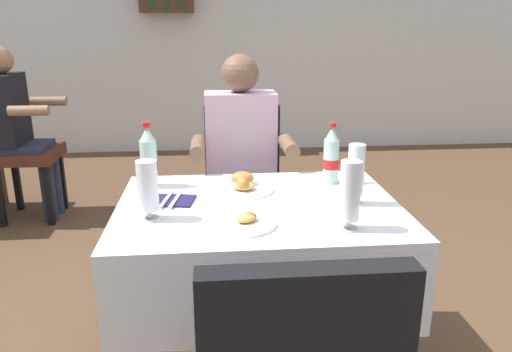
{
  "coord_description": "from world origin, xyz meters",
  "views": [
    {
      "loc": [
        -0.11,
        -1.74,
        1.39
      ],
      "look_at": [
        0.06,
        0.1,
        0.82
      ],
      "focal_mm": 34.38,
      "sensor_mm": 36.0,
      "label": 1
    }
  ],
  "objects_px": {
    "cola_bottle_primary": "(149,159)",
    "background_chair_right": "(13,146)",
    "beer_glass_right": "(148,190)",
    "beer_glass_middle": "(356,174)",
    "main_dining_table": "(258,247)",
    "plate_near_camera": "(244,222)",
    "cola_bottle_secondary": "(331,157)",
    "plate_far_diner": "(243,185)",
    "background_patron": "(17,125)",
    "napkin_cutlery_set": "(171,200)",
    "seated_diner_far": "(241,164)",
    "beer_glass_left": "(350,194)",
    "chair_far_diner_seat": "(244,186)"
  },
  "relations": [
    {
      "from": "beer_glass_left",
      "to": "beer_glass_middle",
      "type": "height_order",
      "value": "beer_glass_left"
    },
    {
      "from": "beer_glass_right",
      "to": "background_chair_right",
      "type": "height_order",
      "value": "background_chair_right"
    },
    {
      "from": "beer_glass_middle",
      "to": "main_dining_table",
      "type": "bearing_deg",
      "value": 174.74
    },
    {
      "from": "beer_glass_left",
      "to": "background_patron",
      "type": "bearing_deg",
      "value": 130.6
    },
    {
      "from": "beer_glass_middle",
      "to": "background_patron",
      "type": "height_order",
      "value": "background_patron"
    },
    {
      "from": "seated_diner_far",
      "to": "napkin_cutlery_set",
      "type": "xyz_separation_m",
      "value": [
        -0.31,
        -0.63,
        0.04
      ]
    },
    {
      "from": "plate_near_camera",
      "to": "main_dining_table",
      "type": "bearing_deg",
      "value": 71.5
    },
    {
      "from": "beer_glass_left",
      "to": "beer_glass_middle",
      "type": "xyz_separation_m",
      "value": [
        0.09,
        0.23,
        -0.0
      ]
    },
    {
      "from": "beer_glass_left",
      "to": "cola_bottle_secondary",
      "type": "height_order",
      "value": "cola_bottle_secondary"
    },
    {
      "from": "beer_glass_right",
      "to": "cola_bottle_primary",
      "type": "relative_size",
      "value": 0.78
    },
    {
      "from": "cola_bottle_secondary",
      "to": "seated_diner_far",
      "type": "bearing_deg",
      "value": 128.18
    },
    {
      "from": "plate_far_diner",
      "to": "chair_far_diner_seat",
      "type": "bearing_deg",
      "value": 85.7
    },
    {
      "from": "chair_far_diner_seat",
      "to": "seated_diner_far",
      "type": "relative_size",
      "value": 0.77
    },
    {
      "from": "cola_bottle_secondary",
      "to": "napkin_cutlery_set",
      "type": "height_order",
      "value": "cola_bottle_secondary"
    },
    {
      "from": "plate_near_camera",
      "to": "beer_glass_middle",
      "type": "xyz_separation_m",
      "value": [
        0.43,
        0.17,
        0.11
      ]
    },
    {
      "from": "main_dining_table",
      "to": "beer_glass_right",
      "type": "height_order",
      "value": "beer_glass_right"
    },
    {
      "from": "plate_near_camera",
      "to": "cola_bottle_primary",
      "type": "distance_m",
      "value": 0.59
    },
    {
      "from": "plate_near_camera",
      "to": "napkin_cutlery_set",
      "type": "xyz_separation_m",
      "value": [
        -0.26,
        0.26,
        -0.01
      ]
    },
    {
      "from": "cola_bottle_secondary",
      "to": "background_chair_right",
      "type": "height_order",
      "value": "cola_bottle_secondary"
    },
    {
      "from": "plate_far_diner",
      "to": "beer_glass_right",
      "type": "distance_m",
      "value": 0.45
    },
    {
      "from": "napkin_cutlery_set",
      "to": "background_chair_right",
      "type": "distance_m",
      "value": 2.23
    },
    {
      "from": "main_dining_table",
      "to": "beer_glass_middle",
      "type": "relative_size",
      "value": 4.6
    },
    {
      "from": "main_dining_table",
      "to": "beer_glass_left",
      "type": "height_order",
      "value": "beer_glass_left"
    },
    {
      "from": "plate_far_diner",
      "to": "beer_glass_middle",
      "type": "distance_m",
      "value": 0.46
    },
    {
      "from": "seated_diner_far",
      "to": "cola_bottle_primary",
      "type": "height_order",
      "value": "seated_diner_far"
    },
    {
      "from": "beer_glass_left",
      "to": "background_patron",
      "type": "relative_size",
      "value": 0.19
    },
    {
      "from": "cola_bottle_primary",
      "to": "background_patron",
      "type": "bearing_deg",
      "value": 124.91
    },
    {
      "from": "cola_bottle_primary",
      "to": "background_chair_right",
      "type": "relative_size",
      "value": 0.28
    },
    {
      "from": "beer_glass_middle",
      "to": "background_chair_right",
      "type": "relative_size",
      "value": 0.24
    },
    {
      "from": "plate_near_camera",
      "to": "cola_bottle_secondary",
      "type": "height_order",
      "value": "cola_bottle_secondary"
    },
    {
      "from": "plate_far_diner",
      "to": "beer_glass_right",
      "type": "xyz_separation_m",
      "value": [
        -0.35,
        -0.28,
        0.08
      ]
    },
    {
      "from": "napkin_cutlery_set",
      "to": "beer_glass_middle",
      "type": "bearing_deg",
      "value": -7.38
    },
    {
      "from": "chair_far_diner_seat",
      "to": "cola_bottle_secondary",
      "type": "height_order",
      "value": "cola_bottle_secondary"
    },
    {
      "from": "beer_glass_middle",
      "to": "napkin_cutlery_set",
      "type": "distance_m",
      "value": 0.71
    },
    {
      "from": "cola_bottle_primary",
      "to": "background_chair_right",
      "type": "distance_m",
      "value": 2.03
    },
    {
      "from": "plate_far_diner",
      "to": "cola_bottle_secondary",
      "type": "distance_m",
      "value": 0.4
    },
    {
      "from": "beer_glass_right",
      "to": "napkin_cutlery_set",
      "type": "bearing_deg",
      "value": 70.1
    },
    {
      "from": "plate_near_camera",
      "to": "background_chair_right",
      "type": "bearing_deg",
      "value": 126.66
    },
    {
      "from": "beer_glass_right",
      "to": "cola_bottle_secondary",
      "type": "distance_m",
      "value": 0.81
    },
    {
      "from": "cola_bottle_primary",
      "to": "background_patron",
      "type": "height_order",
      "value": "background_patron"
    },
    {
      "from": "main_dining_table",
      "to": "cola_bottle_secondary",
      "type": "bearing_deg",
      "value": 35.01
    },
    {
      "from": "plate_near_camera",
      "to": "cola_bottle_secondary",
      "type": "bearing_deg",
      "value": 47.35
    },
    {
      "from": "seated_diner_far",
      "to": "beer_glass_middle",
      "type": "bearing_deg",
      "value": -61.87
    },
    {
      "from": "beer_glass_middle",
      "to": "cola_bottle_primary",
      "type": "height_order",
      "value": "cola_bottle_primary"
    },
    {
      "from": "cola_bottle_primary",
      "to": "background_chair_right",
      "type": "bearing_deg",
      "value": 126.06
    },
    {
      "from": "main_dining_table",
      "to": "plate_far_diner",
      "type": "bearing_deg",
      "value": 106.03
    },
    {
      "from": "main_dining_table",
      "to": "plate_near_camera",
      "type": "bearing_deg",
      "value": -108.5
    },
    {
      "from": "plate_far_diner",
      "to": "seated_diner_far",
      "type": "bearing_deg",
      "value": 87.14
    },
    {
      "from": "cola_bottle_secondary",
      "to": "napkin_cutlery_set",
      "type": "distance_m",
      "value": 0.69
    },
    {
      "from": "main_dining_table",
      "to": "napkin_cutlery_set",
      "type": "distance_m",
      "value": 0.38
    }
  ]
}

